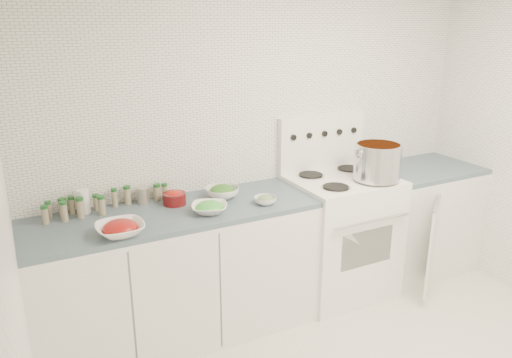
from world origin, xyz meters
The scene contains 13 objects.
room_walls centered at (0.00, 0.00, 1.56)m, with size 3.54×3.04×2.52m.
counter_left centered at (-0.82, 1.19, 0.45)m, with size 1.85×0.62×0.90m.
stove centered at (0.48, 1.19, 0.50)m, with size 0.76×0.70×1.36m.
counter_right centered at (1.30, 1.19, 0.45)m, with size 0.89×0.87×0.90m.
stock_pot centered at (0.66, 1.02, 1.09)m, with size 0.36×0.34×0.26m.
bowl_tomato centered at (-1.21, 0.98, 0.94)m, with size 0.27×0.27×0.09m.
bowl_snowpea centered at (-0.63, 1.07, 0.93)m, with size 0.30×0.30×0.07m.
bowl_broccoli centered at (-0.45, 1.28, 0.94)m, with size 0.23×0.23×0.09m.
bowl_zucchini centered at (-0.25, 1.04, 0.93)m, with size 0.18×0.18×0.06m.
bowl_pepper centered at (-0.78, 1.31, 0.95)m, with size 0.15×0.15×0.09m.
salt_canister centered at (-1.34, 1.42, 0.98)m, with size 0.08×0.08×0.16m, color white.
tin_can centered at (-0.96, 1.42, 0.95)m, with size 0.08×0.08×0.11m, color #ABA090.
spice_cluster centered at (-1.25, 1.40, 0.96)m, with size 0.80×0.16×0.13m.
Camera 1 is at (-1.71, -1.67, 2.07)m, focal length 35.00 mm.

